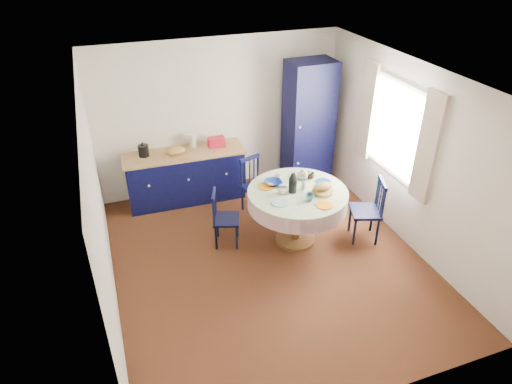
% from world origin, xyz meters
% --- Properties ---
extents(floor, '(4.50, 4.50, 0.00)m').
position_xyz_m(floor, '(0.00, 0.00, 0.00)').
color(floor, black).
rests_on(floor, ground).
extents(ceiling, '(4.50, 4.50, 0.00)m').
position_xyz_m(ceiling, '(0.00, 0.00, 2.50)').
color(ceiling, white).
rests_on(ceiling, wall_back).
extents(wall_back, '(4.00, 0.02, 2.50)m').
position_xyz_m(wall_back, '(0.00, 2.25, 1.25)').
color(wall_back, white).
rests_on(wall_back, floor).
extents(wall_left, '(0.02, 4.50, 2.50)m').
position_xyz_m(wall_left, '(-2.00, 0.00, 1.25)').
color(wall_left, white).
rests_on(wall_left, floor).
extents(wall_right, '(0.02, 4.50, 2.50)m').
position_xyz_m(wall_right, '(2.00, 0.00, 1.25)').
color(wall_right, white).
rests_on(wall_right, floor).
extents(window, '(0.10, 1.74, 1.45)m').
position_xyz_m(window, '(1.95, 0.30, 1.52)').
color(window, white).
rests_on(window, wall_right).
extents(kitchen_counter, '(1.92, 0.64, 1.09)m').
position_xyz_m(kitchen_counter, '(-0.69, 1.96, 0.44)').
color(kitchen_counter, black).
rests_on(kitchen_counter, floor).
extents(pantry_cabinet, '(0.76, 0.56, 2.12)m').
position_xyz_m(pantry_cabinet, '(1.40, 1.85, 1.06)').
color(pantry_cabinet, black).
rests_on(pantry_cabinet, floor).
extents(dining_table, '(1.36, 1.36, 1.11)m').
position_xyz_m(dining_table, '(0.53, 0.30, 0.70)').
color(dining_table, brown).
rests_on(dining_table, floor).
extents(chair_left, '(0.46, 0.47, 0.83)m').
position_xyz_m(chair_left, '(-0.44, 0.60, 0.42)').
color(chair_left, black).
rests_on(chair_left, floor).
extents(chair_far, '(0.49, 0.47, 0.88)m').
position_xyz_m(chair_far, '(0.26, 1.28, 0.44)').
color(chair_far, black).
rests_on(chair_far, floor).
extents(chair_right, '(0.51, 0.53, 0.94)m').
position_xyz_m(chair_right, '(1.51, 0.03, 0.47)').
color(chair_right, black).
rests_on(chair_right, floor).
extents(mug_a, '(0.11, 0.11, 0.09)m').
position_xyz_m(mug_a, '(0.31, 0.32, 0.87)').
color(mug_a, silver).
rests_on(mug_a, dining_table).
extents(mug_b, '(0.10, 0.10, 0.10)m').
position_xyz_m(mug_b, '(0.57, 0.03, 0.87)').
color(mug_b, '#2F6170').
rests_on(mug_b, dining_table).
extents(mug_c, '(0.12, 0.12, 0.09)m').
position_xyz_m(mug_c, '(0.83, 0.56, 0.87)').
color(mug_c, black).
rests_on(mug_c, dining_table).
extents(mug_d, '(0.09, 0.09, 0.08)m').
position_xyz_m(mug_d, '(0.38, 0.68, 0.87)').
color(mug_d, silver).
rests_on(mug_d, dining_table).
extents(cobalt_bowl, '(0.23, 0.23, 0.06)m').
position_xyz_m(cobalt_bowl, '(0.28, 0.58, 0.85)').
color(cobalt_bowl, navy).
rests_on(cobalt_bowl, dining_table).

